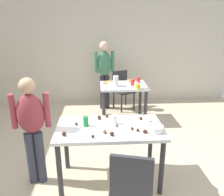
# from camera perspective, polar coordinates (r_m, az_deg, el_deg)

# --- Properties ---
(ground_plane) EXTENTS (6.40, 6.40, 0.00)m
(ground_plane) POSITION_cam_1_polar(r_m,az_deg,el_deg) (3.15, -0.84, -19.58)
(ground_plane) COLOR beige
(wall_back) EXTENTS (6.40, 0.10, 2.60)m
(wall_back) POSITION_cam_1_polar(r_m,az_deg,el_deg) (5.71, -2.48, 12.14)
(wall_back) COLOR beige
(wall_back) RESTS_ON ground_plane
(dining_table_near) EXTENTS (1.28, 0.70, 0.75)m
(dining_table_near) POSITION_cam_1_polar(r_m,az_deg,el_deg) (2.79, -0.55, -9.18)
(dining_table_near) COLOR white
(dining_table_near) RESTS_ON ground_plane
(dining_table_far) EXTENTS (0.92, 0.70, 0.75)m
(dining_table_far) POSITION_cam_1_polar(r_m,az_deg,el_deg) (4.56, 2.88, 1.76)
(dining_table_far) COLOR silver
(dining_table_far) RESTS_ON ground_plane
(chair_near_table) EXTENTS (0.49, 0.49, 0.87)m
(chair_near_table) POSITION_cam_1_polar(r_m,az_deg,el_deg) (2.29, 5.02, -20.89)
(chair_near_table) COLOR #2D2D33
(chair_near_table) RESTS_ON ground_plane
(chair_far_table) EXTENTS (0.54, 0.54, 0.87)m
(chair_far_table) POSITION_cam_1_polar(r_m,az_deg,el_deg) (5.27, 2.54, 2.66)
(chair_far_table) COLOR #2D2D33
(chair_far_table) RESTS_ON ground_plane
(person_girl_near) EXTENTS (0.45, 0.22, 1.36)m
(person_girl_near) POSITION_cam_1_polar(r_m,az_deg,el_deg) (2.86, -19.46, -6.12)
(person_girl_near) COLOR #383D4C
(person_girl_near) RESTS_ON ground_plane
(person_adult_far) EXTENTS (0.46, 0.25, 1.54)m
(person_adult_far) POSITION_cam_1_polar(r_m,az_deg,el_deg) (5.14, -1.92, 7.18)
(person_adult_far) COLOR #28282D
(person_adult_far) RESTS_ON ground_plane
(mixing_bowl) EXTENTS (0.20, 0.20, 0.07)m
(mixing_bowl) POSITION_cam_1_polar(r_m,az_deg,el_deg) (2.67, 10.67, -7.53)
(mixing_bowl) COLOR white
(mixing_bowl) RESTS_ON dining_table_near
(soda_can) EXTENTS (0.07, 0.07, 0.12)m
(soda_can) POSITION_cam_1_polar(r_m,az_deg,el_deg) (2.76, -6.57, -5.84)
(soda_can) COLOR #198438
(soda_can) RESTS_ON dining_table_near
(fork_near) EXTENTS (0.17, 0.02, 0.01)m
(fork_near) POSITION_cam_1_polar(r_m,az_deg,el_deg) (2.68, -4.19, -7.89)
(fork_near) COLOR silver
(fork_near) RESTS_ON dining_table_near
(cup_near_0) EXTENTS (0.07, 0.07, 0.11)m
(cup_near_0) POSITION_cam_1_polar(r_m,az_deg,el_deg) (2.81, 0.59, -5.42)
(cup_near_0) COLOR white
(cup_near_0) RESTS_ON dining_table_near
(cake_ball_0) EXTENTS (0.05, 0.05, 0.05)m
(cake_ball_0) POSITION_cam_1_polar(r_m,az_deg,el_deg) (2.59, -11.95, -8.77)
(cake_ball_0) COLOR #3D2319
(cake_ball_0) RESTS_ON dining_table_near
(cake_ball_1) EXTENTS (0.04, 0.04, 0.04)m
(cake_ball_1) POSITION_cam_1_polar(r_m,az_deg,el_deg) (2.74, 1.21, -6.88)
(cake_ball_1) COLOR brown
(cake_ball_1) RESTS_ON dining_table_near
(cake_ball_2) EXTENTS (0.04, 0.04, 0.04)m
(cake_ball_2) POSITION_cam_1_polar(r_m,az_deg,el_deg) (2.65, 6.49, -7.94)
(cake_ball_2) COLOR #3D2319
(cake_ball_2) RESTS_ON dining_table_near
(cake_ball_3) EXTENTS (0.04, 0.04, 0.04)m
(cake_ball_3) POSITION_cam_1_polar(r_m,az_deg,el_deg) (2.85, 9.71, -6.11)
(cake_ball_3) COLOR #3D2319
(cake_ball_3) RESTS_ON dining_table_near
(cake_ball_4) EXTENTS (0.04, 0.04, 0.04)m
(cake_ball_4) POSITION_cam_1_polar(r_m,az_deg,el_deg) (2.68, 5.08, -7.61)
(cake_ball_4) COLOR #3D2319
(cake_ball_4) RESTS_ON dining_table_near
(cake_ball_5) EXTENTS (0.04, 0.04, 0.04)m
(cake_ball_5) POSITION_cam_1_polar(r_m,az_deg,el_deg) (3.00, -1.28, -4.52)
(cake_ball_5) COLOR #3D2319
(cake_ball_5) RESTS_ON dining_table_near
(cake_ball_6) EXTENTS (0.05, 0.05, 0.05)m
(cake_ball_6) POSITION_cam_1_polar(r_m,az_deg,el_deg) (2.58, -1.80, -8.45)
(cake_ball_6) COLOR brown
(cake_ball_6) RESTS_ON dining_table_near
(cake_ball_7) EXTENTS (0.04, 0.04, 0.04)m
(cake_ball_7) POSITION_cam_1_polar(r_m,az_deg,el_deg) (2.51, -4.82, -9.54)
(cake_ball_7) COLOR #3D2319
(cake_ball_7) RESTS_ON dining_table_near
(cake_ball_8) EXTENTS (0.05, 0.05, 0.05)m
(cake_ball_8) POSITION_cam_1_polar(r_m,az_deg,el_deg) (2.54, -0.04, -8.92)
(cake_ball_8) COLOR #3D2319
(cake_ball_8) RESTS_ON dining_table_near
(cake_ball_9) EXTENTS (0.04, 0.04, 0.04)m
(cake_ball_9) POSITION_cam_1_polar(r_m,az_deg,el_deg) (2.87, -6.80, -5.75)
(cake_ball_9) COLOR brown
(cake_ball_9) RESTS_ON dining_table_near
(cake_ball_10) EXTENTS (0.05, 0.05, 0.05)m
(cake_ball_10) POSITION_cam_1_polar(r_m,az_deg,el_deg) (2.62, 8.23, -8.26)
(cake_ball_10) COLOR #3D2319
(cake_ball_10) RESTS_ON dining_table_near
(cake_ball_11) EXTENTS (0.05, 0.05, 0.05)m
(cake_ball_11) POSITION_cam_1_polar(r_m,az_deg,el_deg) (2.94, -3.22, -4.89)
(cake_ball_11) COLOR #3D2319
(cake_ball_11) RESTS_ON dining_table_near
(cake_ball_12) EXTENTS (0.05, 0.05, 0.05)m
(cake_ball_12) POSITION_cam_1_polar(r_m,az_deg,el_deg) (2.99, 0.53, -4.50)
(cake_ball_12) COLOR brown
(cake_ball_12) RESTS_ON dining_table_near
(cake_ball_13) EXTENTS (0.04, 0.04, 0.04)m
(cake_ball_13) POSITION_cam_1_polar(r_m,az_deg,el_deg) (2.81, -8.92, -6.38)
(cake_ball_13) COLOR brown
(cake_ball_13) RESTS_ON dining_table_near
(cake_ball_14) EXTENTS (0.04, 0.04, 0.04)m
(cake_ball_14) POSITION_cam_1_polar(r_m,az_deg,el_deg) (2.95, 7.23, -5.06)
(cake_ball_14) COLOR #3D2319
(cake_ball_14) RESTS_ON dining_table_near
(pitcher_far) EXTENTS (0.11, 0.11, 0.20)m
(pitcher_far) POSITION_cam_1_polar(r_m,az_deg,el_deg) (4.42, 0.94, 4.29)
(pitcher_far) COLOR white
(pitcher_far) RESTS_ON dining_table_far
(cup_far_0) EXTENTS (0.09, 0.09, 0.11)m
(cup_far_0) POSITION_cam_1_polar(r_m,az_deg,el_deg) (4.50, 5.23, 3.89)
(cup_far_0) COLOR red
(cup_far_0) RESTS_ON dining_table_far
(cup_far_1) EXTENTS (0.09, 0.09, 0.09)m
(cup_far_1) POSITION_cam_1_polar(r_m,az_deg,el_deg) (4.27, 6.50, 2.86)
(cup_far_1) COLOR yellow
(cup_far_1) RESTS_ON dining_table_far
(cup_far_2) EXTENTS (0.07, 0.07, 0.09)m
(cup_far_2) POSITION_cam_1_polar(r_m,az_deg,el_deg) (4.41, 6.10, 3.38)
(cup_far_2) COLOR white
(cup_far_2) RESTS_ON dining_table_far
(cup_far_3) EXTENTS (0.08, 0.08, 0.11)m
(cup_far_3) POSITION_cam_1_polar(r_m,az_deg,el_deg) (4.70, 6.57, 4.48)
(cup_far_3) COLOR red
(cup_far_3) RESTS_ON dining_table_far
(donut_far_0) EXTENTS (0.12, 0.12, 0.03)m
(donut_far_0) POSITION_cam_1_polar(r_m,az_deg,el_deg) (4.45, 8.20, 3.06)
(donut_far_0) COLOR pink
(donut_far_0) RESTS_ON dining_table_far
(donut_far_1) EXTENTS (0.13, 0.13, 0.04)m
(donut_far_1) POSITION_cam_1_polar(r_m,az_deg,el_deg) (4.62, -1.68, 3.87)
(donut_far_1) COLOR gold
(donut_far_1) RESTS_ON dining_table_far
(donut_far_2) EXTENTS (0.14, 0.14, 0.04)m
(donut_far_2) POSITION_cam_1_polar(r_m,az_deg,el_deg) (4.80, 4.57, 4.40)
(donut_far_2) COLOR gold
(donut_far_2) RESTS_ON dining_table_far
(donut_far_3) EXTENTS (0.13, 0.13, 0.04)m
(donut_far_3) POSITION_cam_1_polar(r_m,az_deg,el_deg) (4.33, 8.27, 2.64)
(donut_far_3) COLOR white
(donut_far_3) RESTS_ON dining_table_far
(donut_far_4) EXTENTS (0.12, 0.12, 0.04)m
(donut_far_4) POSITION_cam_1_polar(r_m,az_deg,el_deg) (4.57, -0.37, 3.70)
(donut_far_4) COLOR white
(donut_far_4) RESTS_ON dining_table_far
(donut_far_5) EXTENTS (0.12, 0.12, 0.04)m
(donut_far_5) POSITION_cam_1_polar(r_m,az_deg,el_deg) (4.73, -0.24, 4.21)
(donut_far_5) COLOR gold
(donut_far_5) RESTS_ON dining_table_far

